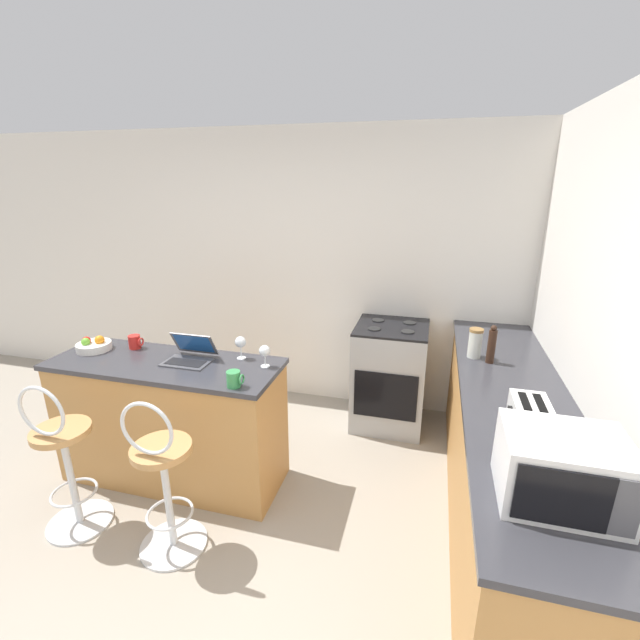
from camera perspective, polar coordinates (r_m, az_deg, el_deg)
ground_plane at (r=2.98m, az=-17.61°, el=-28.84°), size 20.00×20.00×0.00m
wall_back at (r=4.16m, az=-2.93°, el=6.54°), size 12.00×0.06×2.60m
breakfast_bar at (r=3.38m, az=-19.20°, el=-12.56°), size 1.63×0.59×0.94m
counter_right at (r=3.05m, az=23.56°, el=-16.72°), size 0.64×2.73×0.94m
bar_stool_near at (r=3.19m, az=-30.90°, el=-15.77°), size 0.40×0.40×1.04m
bar_stool_far at (r=2.78m, az=-20.15°, el=-19.39°), size 0.40×0.40×1.04m
laptop at (r=3.11m, az=-16.95°, el=-4.36°), size 0.32×0.27×0.19m
microwave at (r=1.97m, az=29.52°, el=-16.99°), size 0.45×0.35×0.28m
toaster at (r=2.41m, az=26.18°, el=-11.51°), size 0.19×0.27×0.17m
stove_range at (r=3.91m, az=9.24°, el=-7.34°), size 0.62×0.61×0.95m
fruit_bowl at (r=3.58m, az=-27.95°, el=-3.00°), size 0.24×0.24×0.11m
wine_glass_tall at (r=3.04m, az=-10.63°, el=-2.99°), size 0.08×0.08×0.16m
mug_red at (r=3.48m, az=-23.45°, el=-2.70°), size 0.10×0.09×0.10m
storage_jar at (r=3.21m, az=19.98°, el=-2.89°), size 0.10×0.10×0.21m
pepper_mill at (r=3.14m, az=21.91°, el=-3.11°), size 0.05×0.05×0.27m
mug_green at (r=2.67m, az=-11.39°, el=-7.73°), size 0.10×0.09×0.10m
wine_glass_short at (r=2.89m, az=-7.39°, el=-4.19°), size 0.08×0.08×0.15m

